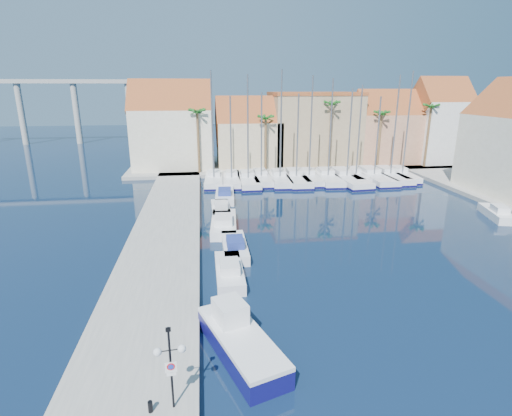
{
  "coord_description": "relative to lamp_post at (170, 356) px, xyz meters",
  "views": [
    {
      "loc": [
        -5.47,
        -17.43,
        12.74
      ],
      "look_at": [
        -1.17,
        14.39,
        3.0
      ],
      "focal_mm": 28.0,
      "sensor_mm": 36.0,
      "label": 1
    }
  ],
  "objects": [
    {
      "name": "motorboat_west_4",
      "position": [
        3.96,
        32.44,
        -2.39
      ],
      "size": [
        2.53,
        6.72,
        1.4
      ],
      "rotation": [
        0.0,
        0.0,
        -0.06
      ],
      "color": "white",
      "rests_on": "ground"
    },
    {
      "name": "motorboat_west_3",
      "position": [
        3.21,
        26.78,
        -2.39
      ],
      "size": [
        1.86,
        5.72,
        1.4
      ],
      "rotation": [
        0.0,
        0.0,
        0.01
      ],
      "color": "white",
      "rests_on": "ground"
    },
    {
      "name": "sailboat_4",
      "position": [
        12.03,
        40.1,
        -2.27
      ],
      "size": [
        3.12,
        9.85,
        14.94
      ],
      "rotation": [
        0.0,
        0.0,
        -0.06
      ],
      "color": "white",
      "rests_on": "ground"
    },
    {
      "name": "bollard",
      "position": [
        -0.88,
        -0.13,
        -2.16
      ],
      "size": [
        0.19,
        0.19,
        0.48
      ],
      "primitive_type": "cylinder",
      "color": "black",
      "rests_on": "quay_west"
    },
    {
      "name": "lamp_post",
      "position": [
        0.0,
        0.0,
        0.0
      ],
      "size": [
        1.24,
        0.41,
        3.65
      ],
      "rotation": [
        0.0,
        0.0,
        0.09
      ],
      "color": "black",
      "rests_on": "quay_west"
    },
    {
      "name": "palm_3",
      "position": [
        29.0,
        46.16,
        5.71
      ],
      "size": [
        2.6,
        2.6,
        9.65
      ],
      "color": "brown",
      "rests_on": "shore_north"
    },
    {
      "name": "fishing_boat",
      "position": [
        2.99,
        3.71,
        -2.13
      ],
      "size": [
        4.2,
        6.91,
        2.29
      ],
      "rotation": [
        0.0,
        0.0,
        0.33
      ],
      "color": "#0F0E54",
      "rests_on": "ground"
    },
    {
      "name": "motorboat_west_0",
      "position": [
        3.06,
        11.96,
        -2.39
      ],
      "size": [
        1.85,
        5.72,
        1.4
      ],
      "rotation": [
        0.0,
        0.0,
        -0.0
      ],
      "color": "white",
      "rests_on": "ground"
    },
    {
      "name": "sailboat_3",
      "position": [
        9.51,
        40.8,
        -2.3
      ],
      "size": [
        2.59,
        9.33,
        12.11
      ],
      "rotation": [
        0.0,
        0.0,
        -0.01
      ],
      "color": "white",
      "rests_on": "ground"
    },
    {
      "name": "motorboat_west_2",
      "position": [
        3.26,
        22.2,
        -2.39
      ],
      "size": [
        2.77,
        7.25,
        1.4
      ],
      "rotation": [
        0.0,
        0.0,
        -0.07
      ],
      "color": "white",
      "rests_on": "ground"
    },
    {
      "name": "sailboat_2",
      "position": [
        7.56,
        39.88,
        -2.28
      ],
      "size": [
        2.61,
        9.82,
        14.31
      ],
      "rotation": [
        0.0,
        0.0,
        0.0
      ],
      "color": "white",
      "rests_on": "ground"
    },
    {
      "name": "palm_2",
      "position": [
        21.0,
        46.16,
        7.12
      ],
      "size": [
        2.6,
        2.6,
        11.15
      ],
      "color": "brown",
      "rests_on": "shore_north"
    },
    {
      "name": "building_1",
      "position": [
        9.0,
        51.16,
        2.4
      ],
      "size": [
        10.3,
        8.0,
        11.0
      ],
      "color": "tan",
      "rests_on": "shore_north"
    },
    {
      "name": "sailboat_7",
      "position": [
        18.84,
        40.02,
        -2.3
      ],
      "size": [
        3.5,
        10.59,
        13.88
      ],
      "rotation": [
        0.0,
        0.0,
        -0.07
      ],
      "color": "white",
      "rests_on": "ground"
    },
    {
      "name": "sailboat_6",
      "position": [
        16.21,
        40.36,
        -2.27
      ],
      "size": [
        2.85,
        9.44,
        14.24
      ],
      "rotation": [
        0.0,
        0.0,
        -0.04
      ],
      "color": "white",
      "rests_on": "ground"
    },
    {
      "name": "sailboat_0",
      "position": [
        2.99,
        40.8,
        -2.26
      ],
      "size": [
        2.89,
        9.25,
        14.84
      ],
      "rotation": [
        0.0,
        0.0,
        -0.05
      ],
      "color": "white",
      "rests_on": "ground"
    },
    {
      "name": "sailboat_1",
      "position": [
        5.37,
        40.37,
        -2.3
      ],
      "size": [
        2.84,
        8.94,
        11.7
      ],
      "rotation": [
        0.0,
        0.0,
        -0.06
      ],
      "color": "white",
      "rests_on": "ground"
    },
    {
      "name": "viaduct",
      "position": [
        -32.07,
        86.16,
        7.35
      ],
      "size": [
        48.0,
        2.2,
        14.45
      ],
      "color": "#9E9E99",
      "rests_on": "ground"
    },
    {
      "name": "building_0",
      "position": [
        -3.0,
        51.16,
        3.63
      ],
      "size": [
        12.3,
        9.0,
        13.5
      ],
      "color": "beige",
      "rests_on": "shore_north"
    },
    {
      "name": "sailboat_9",
      "position": [
        23.09,
        40.37,
        -2.27
      ],
      "size": [
        2.71,
        8.44,
        13.06
      ],
      "rotation": [
        0.0,
        0.0,
        -0.06
      ],
      "color": "white",
      "rests_on": "ground"
    },
    {
      "name": "motorboat_west_1",
      "position": [
        3.81,
        16.37,
        -2.39
      ],
      "size": [
        1.89,
        5.86,
        1.4
      ],
      "rotation": [
        0.0,
        0.0,
        -0.0
      ],
      "color": "white",
      "rests_on": "ground"
    },
    {
      "name": "building_3",
      "position": [
        32.0,
        51.16,
        2.96
      ],
      "size": [
        10.3,
        8.0,
        12.0
      ],
      "color": "#B5755C",
      "rests_on": "shore_north"
    },
    {
      "name": "sailboat_5",
      "position": [
        14.35,
        40.27,
        -2.33
      ],
      "size": [
        3.31,
        10.98,
        11.95
      ],
      "rotation": [
        0.0,
        0.0,
        -0.04
      ],
      "color": "white",
      "rests_on": "ground"
    },
    {
      "name": "building_2",
      "position": [
        20.0,
        52.16,
        3.36
      ],
      "size": [
        14.2,
        10.2,
        11.5
      ],
      "color": "#9C8160",
      "rests_on": "shore_north"
    },
    {
      "name": "palm_4",
      "position": [
        37.0,
        46.16,
        6.65
      ],
      "size": [
        2.6,
        2.6,
        10.65
      ],
      "color": "brown",
      "rests_on": "shore_north"
    },
    {
      "name": "motorboat_east_1",
      "position": [
        30.98,
        21.68,
        -2.39
      ],
      "size": [
        3.13,
        5.65,
        1.4
      ],
      "rotation": [
        0.0,
        0.0,
        -0.28
      ],
      "color": "white",
      "rests_on": "ground"
    },
    {
      "name": "sailboat_10",
      "position": [
        25.53,
        40.01,
        -2.34
      ],
      "size": [
        3.17,
        11.59,
        11.57
      ],
      "rotation": [
        0.0,
        0.0,
        0.01
      ],
      "color": "white",
      "rests_on": "ground"
    },
    {
      "name": "palm_0",
      "position": [
        1.0,
        46.16,
        6.18
      ],
      "size": [
        2.6,
        2.6,
        10.15
      ],
      "color": "brown",
      "rests_on": "shore_north"
    },
    {
      "name": "sailboat_12",
      "position": [
        29.94,
        40.17,
        -2.26
      ],
      "size": [
        3.07,
        9.28,
        14.86
      ],
      "rotation": [
        0.0,
        0.0,
        -0.07
      ],
      "color": "white",
      "rests_on": "ground"
    },
    {
      "name": "ground",
      "position": [
        7.0,
        4.16,
        -2.89
      ],
      "size": [
        260.0,
        260.0,
        0.0
      ],
      "primitive_type": "plane",
      "color": "black",
      "rests_on": "ground"
    },
    {
      "name": "building_4",
      "position": [
        41.0,
        50.16,
        4.07
      ],
      "size": [
        8.3,
        8.0,
        14.0
      ],
      "color": "silver",
      "rests_on": "shore_north"
    },
    {
      "name": "sailboat_11",
      "position": [
        28.0,
        40.02,
        -2.3
      ],
      "size": [
        2.93,
        10.62,
        14.32
      ],
      "rotation": [
        0.0,
        0.0,
        0.01
      ],
      "color": "white",
      "rests_on": "ground"
    },
    {
      "name": "quay_west",
      "position": [
        -2.0,
        17.66,
        -2.64
      ],
      "size": [
        6.0,
        77.0,
        0.5
      ],
      "primitive_type": "cube",
      "color": "gray",
      "rests_on": "ground"
    },
    {
      "name": "palm_1",
      "position": [
        11.0,
        46.16,
        5.24
      ],
      "size": [
        2.6,
        2.6,
        9.15
      ],
      "color": "brown",
      "rests_on": "shore_north"
    },
    {
      "name": "sailboat_8",
      "position": [
        21.29,
        39.59,
        -2.33
      ],
      "size": [
        4.02,
        12.23,
        12.6
      ],
      "rotation": [
        0.0,
        0.0,
        0.07
      ],
      "color": "white",
      "rests_on": "ground"
    },
    {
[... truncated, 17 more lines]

